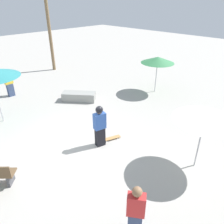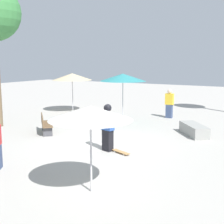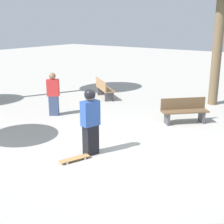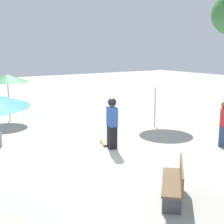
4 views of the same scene
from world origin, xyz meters
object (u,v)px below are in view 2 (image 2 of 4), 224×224
at_px(bystander_far, 169,104).
at_px(shade_umbrella_teal, 123,77).
at_px(skateboard, 121,152).
at_px(shade_umbrella_tan, 72,77).
at_px(shade_umbrella_white, 91,113).
at_px(concrete_ledge, 194,130).
at_px(skater_main, 108,126).
at_px(bench_near, 46,124).

bearing_deg(bystander_far, shade_umbrella_teal, -121.20).
relative_size(skateboard, shade_umbrella_tan, 0.33).
relative_size(skateboard, shade_umbrella_white, 0.37).
height_order(shade_umbrella_teal, bystander_far, shade_umbrella_teal).
distance_m(concrete_ledge, shade_umbrella_teal, 4.63).
bearing_deg(shade_umbrella_white, skater_main, -65.03).
bearing_deg(concrete_ledge, shade_umbrella_white, 86.03).
height_order(skateboard, bystander_far, bystander_far).
distance_m(skater_main, concrete_ledge, 4.55).
height_order(skateboard, shade_umbrella_teal, shade_umbrella_teal).
bearing_deg(skater_main, bystander_far, 107.17).
height_order(shade_umbrella_white, shade_umbrella_tan, shade_umbrella_tan).
xyz_separation_m(skater_main, concrete_ledge, (-2.03, -4.01, -0.69)).
xyz_separation_m(concrete_ledge, bench_near, (5.92, 3.08, 0.18)).
distance_m(skater_main, bench_near, 4.03).
xyz_separation_m(shade_umbrella_white, bystander_far, (1.94, -10.73, -1.20)).
xyz_separation_m(concrete_ledge, shade_umbrella_teal, (4.02, -0.74, 2.17)).
bearing_deg(shade_umbrella_tan, skateboard, 138.16).
height_order(skater_main, skateboard, skater_main).
height_order(skater_main, bystander_far, skater_main).
relative_size(shade_umbrella_white, bystander_far, 1.32).
xyz_separation_m(bench_near, bystander_far, (-3.47, -6.53, 0.40)).
relative_size(shade_umbrella_teal, bystander_far, 1.57).
bearing_deg(shade_umbrella_white, shade_umbrella_teal, -66.33).
bearing_deg(bench_near, shade_umbrella_teal, 108.22).
bearing_deg(bystander_far, shade_umbrella_tan, -170.40).
bearing_deg(skater_main, bench_near, -179.37).
height_order(skateboard, shade_umbrella_tan, shade_umbrella_tan).
bearing_deg(bystander_far, shade_umbrella_white, -80.80).
relative_size(concrete_ledge, shade_umbrella_teal, 0.72).
bearing_deg(skater_main, concrete_ledge, 77.05).
relative_size(bench_near, shade_umbrella_white, 0.66).
relative_size(skater_main, concrete_ledge, 0.93).
xyz_separation_m(skateboard, shade_umbrella_white, (-0.94, 3.23, 1.97)).
height_order(skater_main, bench_near, skater_main).
bearing_deg(shade_umbrella_tan, bench_near, 116.01).
bearing_deg(bystander_far, concrete_ledge, -55.66).
xyz_separation_m(skater_main, shade_umbrella_tan, (6.51, -6.30, 1.32)).
distance_m(shade_umbrella_white, bystander_far, 10.97).
relative_size(concrete_ledge, shade_umbrella_tan, 0.74).
distance_m(skater_main, bystander_far, 7.46).
bearing_deg(skateboard, bench_near, -171.89).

